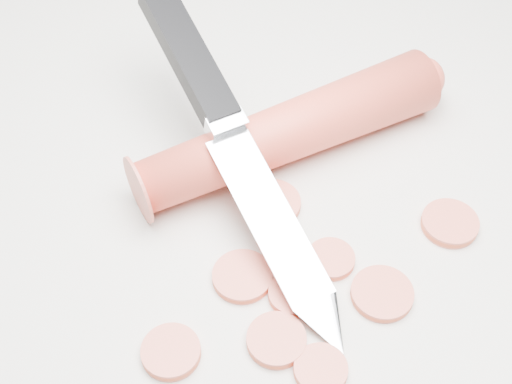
{
  "coord_description": "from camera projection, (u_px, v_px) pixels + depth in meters",
  "views": [
    {
      "loc": [
        -0.02,
        -0.29,
        0.37
      ],
      "look_at": [
        -0.03,
        -0.0,
        0.02
      ],
      "focal_mm": 50.0,
      "sensor_mm": 36.0,
      "label": 1
    }
  ],
  "objects": [
    {
      "name": "ground",
      "position": [
        304.0,
        208.0,
        0.47
      ],
      "size": [
        2.4,
        2.4,
        0.0
      ],
      "primitive_type": "plane",
      "color": "silver",
      "rests_on": "ground"
    },
    {
      "name": "carrot",
      "position": [
        289.0,
        131.0,
        0.48
      ],
      "size": [
        0.21,
        0.15,
        0.04
      ],
      "primitive_type": "cylinder",
      "rotation": [
        1.57,
        0.0,
        -1.03
      ],
      "color": "red",
      "rests_on": "ground"
    },
    {
      "name": "carrot_slice_0",
      "position": [
        171.0,
        352.0,
        0.4
      ],
      "size": [
        0.03,
        0.03,
        0.01
      ],
      "primitive_type": "cylinder",
      "color": "#D95542",
      "rests_on": "ground"
    },
    {
      "name": "carrot_slice_1",
      "position": [
        331.0,
        259.0,
        0.44
      ],
      "size": [
        0.03,
        0.03,
        0.01
      ],
      "primitive_type": "cylinder",
      "color": "#D95542",
      "rests_on": "ground"
    },
    {
      "name": "carrot_slice_2",
      "position": [
        272.0,
        203.0,
        0.47
      ],
      "size": [
        0.04,
        0.04,
        0.01
      ],
      "primitive_type": "cylinder",
      "color": "#D95542",
      "rests_on": "ground"
    },
    {
      "name": "carrot_slice_3",
      "position": [
        382.0,
        294.0,
        0.42
      ],
      "size": [
        0.04,
        0.04,
        0.01
      ],
      "primitive_type": "cylinder",
      "color": "#D95542",
      "rests_on": "ground"
    },
    {
      "name": "carrot_slice_4",
      "position": [
        450.0,
        223.0,
        0.45
      ],
      "size": [
        0.04,
        0.04,
        0.01
      ],
      "primitive_type": "cylinder",
      "color": "#D95542",
      "rests_on": "ground"
    },
    {
      "name": "carrot_slice_5",
      "position": [
        242.0,
        276.0,
        0.43
      ],
      "size": [
        0.04,
        0.04,
        0.01
      ],
      "primitive_type": "cylinder",
      "color": "#D95542",
      "rests_on": "ground"
    },
    {
      "name": "carrot_slice_6",
      "position": [
        293.0,
        294.0,
        0.42
      ],
      "size": [
        0.03,
        0.03,
        0.01
      ],
      "primitive_type": "cylinder",
      "color": "#D95542",
      "rests_on": "ground"
    },
    {
      "name": "carrot_slice_7",
      "position": [
        321.0,
        369.0,
        0.39
      ],
      "size": [
        0.03,
        0.03,
        0.01
      ],
      "primitive_type": "cylinder",
      "color": "#D95542",
      "rests_on": "ground"
    },
    {
      "name": "carrot_slice_8",
      "position": [
        276.0,
        340.0,
        0.4
      ],
      "size": [
        0.03,
        0.03,
        0.01
      ],
      "primitive_type": "cylinder",
      "color": "#D95542",
      "rests_on": "ground"
    },
    {
      "name": "kitchen_knife",
      "position": [
        237.0,
        143.0,
        0.44
      ],
      "size": [
        0.17,
        0.25,
        0.09
      ],
      "primitive_type": null,
      "color": "silver",
      "rests_on": "ground"
    }
  ]
}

